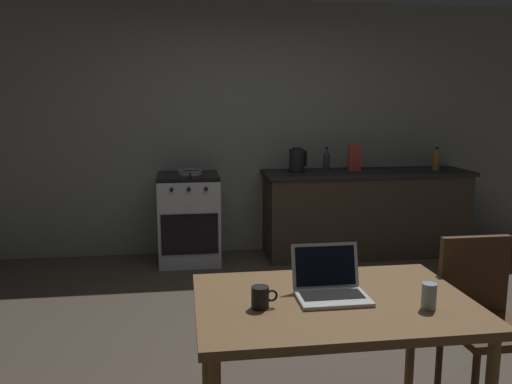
# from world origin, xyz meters

# --- Properties ---
(ground_plane) EXTENTS (12.00, 12.00, 0.00)m
(ground_plane) POSITION_xyz_m (0.00, 0.00, 0.00)
(ground_plane) COLOR #473D33
(back_wall) EXTENTS (6.40, 0.10, 2.62)m
(back_wall) POSITION_xyz_m (0.30, 2.42, 1.31)
(back_wall) COLOR gray
(back_wall) RESTS_ON ground_plane
(kitchen_counter) EXTENTS (2.16, 0.64, 0.89)m
(kitchen_counter) POSITION_xyz_m (1.26, 2.07, 0.45)
(kitchen_counter) COLOR #382D23
(kitchen_counter) RESTS_ON ground_plane
(stove_oven) EXTENTS (0.60, 0.62, 0.89)m
(stove_oven) POSITION_xyz_m (-0.58, 2.07, 0.45)
(stove_oven) COLOR #B7BABF
(stove_oven) RESTS_ON ground_plane
(dining_table) EXTENTS (1.25, 0.86, 0.72)m
(dining_table) POSITION_xyz_m (0.03, -0.89, 0.65)
(dining_table) COLOR brown
(dining_table) RESTS_ON ground_plane
(chair) EXTENTS (0.40, 0.40, 0.91)m
(chair) POSITION_xyz_m (0.88, -0.72, 0.53)
(chair) COLOR #4C331E
(chair) RESTS_ON ground_plane
(laptop) EXTENTS (0.32, 0.28, 0.22)m
(laptop) POSITION_xyz_m (0.03, -0.86, 0.76)
(laptop) COLOR silver
(laptop) RESTS_ON dining_table
(electric_kettle) EXTENTS (0.19, 0.17, 0.25)m
(electric_kettle) POSITION_xyz_m (0.52, 2.07, 1.01)
(electric_kettle) COLOR black
(electric_kettle) RESTS_ON kitchen_counter
(bottle) EXTENTS (0.08, 0.08, 0.24)m
(bottle) POSITION_xyz_m (2.01, 2.02, 1.00)
(bottle) COLOR #8C601E
(bottle) RESTS_ON kitchen_counter
(frying_pan) EXTENTS (0.25, 0.42, 0.05)m
(frying_pan) POSITION_xyz_m (-0.56, 2.04, 0.92)
(frying_pan) COLOR gray
(frying_pan) RESTS_ON stove_oven
(coffee_mug) EXTENTS (0.12, 0.08, 0.10)m
(coffee_mug) POSITION_xyz_m (-0.31, -0.95, 0.76)
(coffee_mug) COLOR black
(coffee_mug) RESTS_ON dining_table
(drinking_glass) EXTENTS (0.06, 0.06, 0.11)m
(drinking_glass) POSITION_xyz_m (0.41, -1.06, 0.77)
(drinking_glass) COLOR #99B7C6
(drinking_glass) RESTS_ON dining_table
(cereal_box) EXTENTS (0.13, 0.05, 0.27)m
(cereal_box) POSITION_xyz_m (1.14, 2.09, 1.03)
(cereal_box) COLOR #B2382D
(cereal_box) RESTS_ON kitchen_counter
(bottle_b) EXTENTS (0.07, 0.07, 0.25)m
(bottle_b) POSITION_xyz_m (0.85, 2.15, 1.01)
(bottle_b) COLOR #2D2D33
(bottle_b) RESTS_ON kitchen_counter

